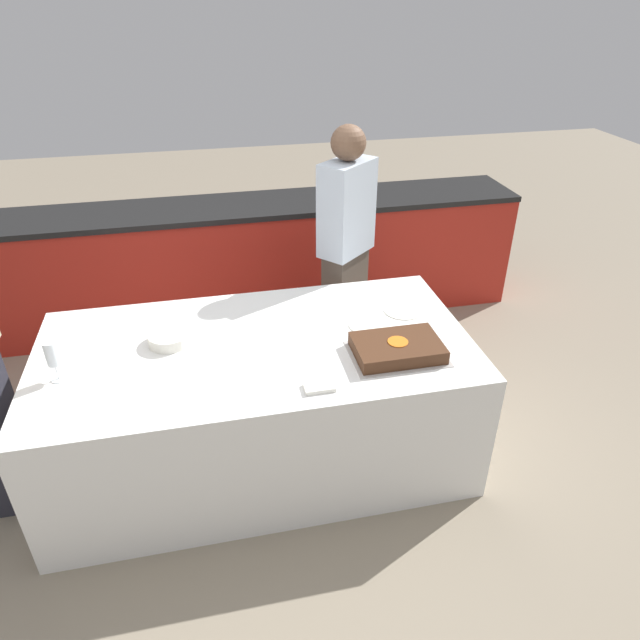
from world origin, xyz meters
TOP-DOWN VIEW (x-y plane):
  - ground_plane at (0.00, 0.00)m, footprint 14.00×14.00m
  - back_counter at (0.00, 1.63)m, footprint 4.40×0.58m
  - dining_table at (0.00, 0.00)m, footprint 2.19×1.12m
  - cake at (0.67, -0.24)m, footprint 0.46×0.33m
  - plate_stack at (-0.42, 0.10)m, footprint 0.21×0.21m
  - wine_glass at (-0.92, -0.10)m, footprint 0.07×0.07m
  - side_plate_near_cake at (0.62, 0.06)m, footprint 0.22×0.22m
  - side_plate_right_edge at (0.85, 0.17)m, footprint 0.22×0.22m
  - utensil_pile at (0.24, -0.43)m, footprint 0.14×0.08m
  - person_cutting_cake at (0.67, 0.78)m, footprint 0.40×0.38m

SIDE VIEW (x-z plane):
  - ground_plane at x=0.00m, z-range 0.00..0.00m
  - dining_table at x=0.00m, z-range 0.00..0.75m
  - back_counter at x=0.00m, z-range 0.00..0.92m
  - side_plate_near_cake at x=0.62m, z-range 0.75..0.76m
  - side_plate_right_edge at x=0.85m, z-range 0.75..0.76m
  - utensil_pile at x=0.24m, z-range 0.75..0.77m
  - plate_stack at x=-0.42m, z-range 0.75..0.81m
  - cake at x=0.67m, z-range 0.75..0.83m
  - person_cutting_cake at x=0.67m, z-range 0.04..1.68m
  - wine_glass at x=-0.92m, z-range 0.79..0.99m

